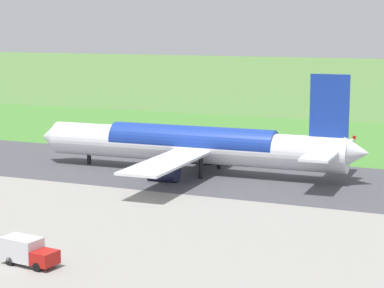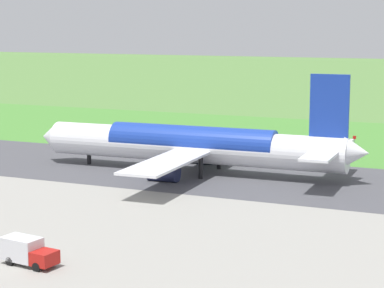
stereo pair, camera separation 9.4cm
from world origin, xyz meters
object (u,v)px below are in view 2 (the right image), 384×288
(no_stopping_sign, at_px, (354,142))
(traffic_cone_orange, at_px, (329,145))
(service_truck_baggage, at_px, (27,251))
(airliner_main, at_px, (194,145))

(no_stopping_sign, xyz_separation_m, traffic_cone_orange, (5.42, -3.37, -1.35))
(service_truck_baggage, xyz_separation_m, traffic_cone_orange, (-10.38, -80.62, -1.13))
(service_truck_baggage, distance_m, traffic_cone_orange, 81.29)
(no_stopping_sign, bearing_deg, traffic_cone_orange, -31.85)
(service_truck_baggage, bearing_deg, traffic_cone_orange, -97.33)
(traffic_cone_orange, bearing_deg, airliner_main, 68.30)
(airliner_main, xyz_separation_m, service_truck_baggage, (-2.95, 47.13, -2.95))
(no_stopping_sign, distance_m, traffic_cone_orange, 6.52)
(airliner_main, bearing_deg, no_stopping_sign, -121.89)
(service_truck_baggage, height_order, no_stopping_sign, no_stopping_sign)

